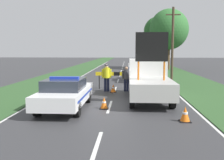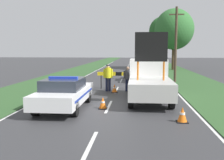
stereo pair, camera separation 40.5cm
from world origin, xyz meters
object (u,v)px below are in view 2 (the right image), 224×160
Objects in this scene: traffic_cone_near_truck at (86,90)px; queued_car_sedan_black at (142,64)px; pedestrian_civilian at (128,77)px; work_truck at (149,80)px; queued_car_hatch_blue at (142,71)px; roadside_tree_near_right at (163,31)px; queued_car_van_white at (140,66)px; utility_pole at (176,44)px; road_barrier at (116,75)px; traffic_cone_near_police at (103,103)px; traffic_cone_behind_barrier at (115,88)px; roadside_tree_near_left at (174,29)px; traffic_cone_centre_front at (182,115)px; police_officer at (108,75)px; police_car at (64,93)px.

queued_car_sedan_black is at bearing 79.96° from traffic_cone_near_truck.
work_truck is at bearing -38.94° from pedestrian_civilian.
roadside_tree_near_right is at bearing -101.93° from queued_car_hatch_blue.
queued_car_van_white is at bearing -111.17° from roadside_tree_near_right.
traffic_cone_near_truck is 8.43m from queued_car_hatch_blue.
work_truck reaches higher than queued_car_van_white.
queued_car_van_white is at bearing 109.04° from utility_pole.
road_barrier is at bearing -59.25° from work_truck.
traffic_cone_behind_barrier is at bearing 88.06° from traffic_cone_near_police.
roadside_tree_near_left is at bearing 74.96° from traffic_cone_near_police.
traffic_cone_centre_front reaches higher than traffic_cone_near_police.
queued_car_sedan_black is at bearing 83.93° from traffic_cone_behind_barrier.
queued_car_sedan_black is at bearing 91.92° from traffic_cone_centre_front.
utility_pole is (5.02, 5.18, 2.15)m from police_officer.
police_officer reaches higher than traffic_cone_near_police.
traffic_cone_behind_barrier is at bearing 83.93° from queued_car_sedan_black.
pedestrian_civilian is 1.21m from traffic_cone_behind_barrier.
pedestrian_civilian reaches higher than traffic_cone_near_truck.
pedestrian_civilian is 6.71m from utility_pole.
utility_pole is (4.72, 10.31, 2.92)m from traffic_cone_near_police.
traffic_cone_near_police is (-0.97, -5.22, -0.67)m from pedestrian_civilian.
pedestrian_civilian is 7.57m from traffic_cone_centre_front.
queued_car_van_white is (-0.03, 7.07, 0.02)m from queued_car_hatch_blue.
queued_car_van_white is at bearing 79.81° from police_car.
utility_pole reaches higher than queued_car_hatch_blue.
police_officer is 3.24× the size of traffic_cone_near_police.
roadside_tree_near_right reaches higher than utility_pole.
pedestrian_civilian is at bearing 86.10° from queued_car_sedan_black.
work_truck is 3.39× the size of pedestrian_civilian.
police_officer reaches higher than police_car.
road_barrier reaches higher than traffic_cone_near_police.
traffic_cone_near_police reaches higher than traffic_cone_behind_barrier.
traffic_cone_behind_barrier is (-0.82, -0.58, -0.68)m from pedestrian_civilian.
work_truck is 4.59m from traffic_cone_centre_front.
roadside_tree_near_right reaches higher than queued_car_sedan_black.
traffic_cone_near_police is 0.12× the size of queued_car_hatch_blue.
traffic_cone_near_police is at bearing 79.86° from queued_car_hatch_blue.
traffic_cone_behind_barrier is 0.09× the size of utility_pole.
traffic_cone_near_truck is at bearing 79.96° from queued_car_sedan_black.
utility_pole is at bearing 83.03° from traffic_cone_centre_front.
queued_car_hatch_blue is at bearing 107.61° from pedestrian_civilian.
traffic_cone_near_truck is at bearing 112.53° from traffic_cone_near_police.
pedestrian_civilian is 3.03m from traffic_cone_near_truck.
traffic_cone_near_truck is 0.14× the size of queued_car_hatch_blue.
police_officer is 0.44× the size of queued_car_sedan_black.
police_car is 11.90m from queued_car_hatch_blue.
police_car is 1.92× the size of road_barrier.
roadside_tree_near_left reaches higher than queued_car_sedan_black.
traffic_cone_behind_barrier is at bearing -92.65° from road_barrier.
pedestrian_civilian is 0.20× the size of roadside_tree_near_left.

